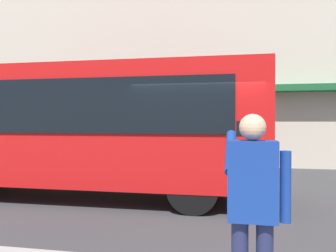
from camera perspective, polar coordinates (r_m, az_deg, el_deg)
The scene contains 4 objects.
ground_plane at distance 7.81m, azimuth 5.47°, elevation -12.45°, with size 60.00×60.00×0.00m, color #38383A.
building_facade_far at distance 14.98m, azimuth 8.46°, elevation 17.06°, with size 28.00×1.55×12.00m.
red_bus at distance 8.71m, azimuth -15.08°, elevation 0.06°, with size 9.05×2.54×3.08m.
pedestrian_photographer at distance 3.05m, azimuth 13.56°, elevation -11.53°, with size 0.53×0.52×1.70m.
Camera 1 is at (-0.81, 7.56, 1.79)m, focal length 37.68 mm.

